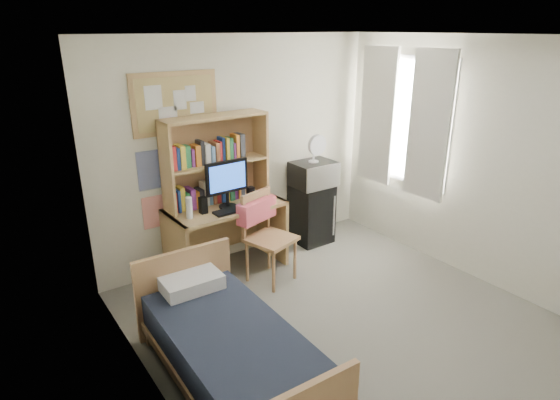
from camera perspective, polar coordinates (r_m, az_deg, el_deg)
floor at (r=4.57m, az=9.78°, el=-15.78°), size 3.60×4.20×0.02m
ceiling at (r=3.71m, az=12.31°, el=18.98°), size 3.60×4.20×0.02m
wall_back at (r=5.54m, az=-4.79°, el=6.06°), size 3.60×0.04×2.60m
wall_left at (r=3.02m, az=-14.04°, el=-7.11°), size 0.04×4.20×2.60m
wall_right at (r=5.34m, az=24.62°, el=3.71°), size 0.04×4.20×2.60m
window_unit at (r=5.91m, az=14.81°, el=9.34°), size 0.10×1.40×1.70m
curtain_left at (r=5.64m, az=17.70°, el=8.56°), size 0.04×0.55×1.70m
curtain_right at (r=6.15m, az=11.78°, el=10.00°), size 0.04×0.55×1.70m
bulletin_board at (r=5.06m, az=-12.68°, el=11.46°), size 0.94×0.03×0.64m
poster_wave at (r=5.10m, az=-15.43°, el=3.54°), size 0.30×0.01×0.42m
poster_japan at (r=5.25m, az=-14.96°, el=-1.37°), size 0.28×0.01×0.36m
desk at (r=5.36m, az=-6.52°, el=-4.69°), size 1.31×0.68×0.81m
desk_chair at (r=5.09m, az=-1.11°, el=-4.69°), size 0.63×0.63×1.02m
mini_fridge at (r=6.09m, az=3.82°, el=-1.60°), size 0.46×0.46×0.78m
bed at (r=3.87m, az=-5.84°, el=-18.45°), size 0.92×1.78×0.48m
hutch at (r=5.18m, az=-7.76°, el=4.87°), size 1.20×0.34×0.98m
monitor at (r=5.07m, az=-6.48°, el=1.94°), size 0.50×0.05×0.53m
keyboard at (r=5.04m, az=-5.55°, el=-1.19°), size 0.48×0.16×0.02m
speaker_left at (r=4.99m, az=-9.36°, el=-0.63°), size 0.08×0.08×0.18m
speaker_right at (r=5.27m, az=-3.59°, el=0.71°), size 0.07×0.07×0.17m
water_bottle at (r=4.88m, az=-11.02°, el=-0.94°), size 0.07×0.07×0.23m
hoodie at (r=5.09m, az=-2.86°, el=-1.25°), size 0.52×0.29×0.24m
microwave at (r=5.90m, az=4.07°, el=3.21°), size 0.53×0.40×0.30m
desk_fan at (r=5.81m, az=4.14°, el=6.14°), size 0.25×0.25×0.32m
pillow at (r=4.27m, az=-10.83°, el=-9.75°), size 0.53×0.37×0.12m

